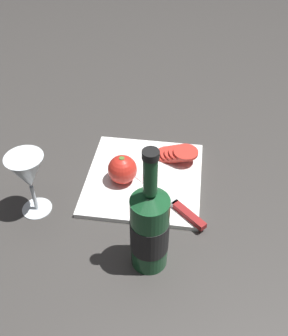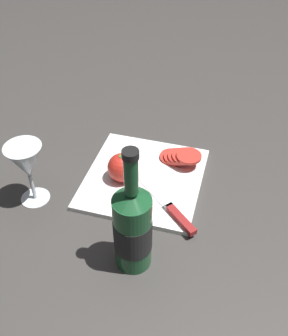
{
  "view_description": "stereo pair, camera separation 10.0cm",
  "coord_description": "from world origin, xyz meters",
  "px_view_note": "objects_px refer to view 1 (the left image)",
  "views": [
    {
      "loc": [
        0.75,
        0.07,
        0.71
      ],
      "look_at": [
        0.01,
        -0.04,
        0.04
      ],
      "focal_mm": 42.0,
      "sensor_mm": 36.0,
      "label": 1
    },
    {
      "loc": [
        0.73,
        0.16,
        0.71
      ],
      "look_at": [
        0.01,
        -0.04,
        0.04
      ],
      "focal_mm": 42.0,
      "sensor_mm": 36.0,
      "label": 2
    }
  ],
  "objects_px": {
    "wine_glass": "(28,174)",
    "knife": "(177,206)",
    "whole_tomato": "(122,169)",
    "tomato_slice_stack_near": "(177,153)",
    "wine_bottle": "(150,229)"
  },
  "relations": [
    {
      "from": "wine_glass",
      "to": "tomato_slice_stack_near",
      "type": "bearing_deg",
      "value": 124.44
    },
    {
      "from": "whole_tomato",
      "to": "tomato_slice_stack_near",
      "type": "height_order",
      "value": "whole_tomato"
    },
    {
      "from": "wine_glass",
      "to": "whole_tomato",
      "type": "height_order",
      "value": "wine_glass"
    },
    {
      "from": "wine_glass",
      "to": "knife",
      "type": "bearing_deg",
      "value": 96.56
    },
    {
      "from": "wine_bottle",
      "to": "wine_glass",
      "type": "distance_m",
      "value": 0.31
    },
    {
      "from": "whole_tomato",
      "to": "knife",
      "type": "relative_size",
      "value": 0.32
    },
    {
      "from": "wine_glass",
      "to": "wine_bottle",
      "type": "bearing_deg",
      "value": 69.36
    },
    {
      "from": "wine_bottle",
      "to": "wine_glass",
      "type": "relative_size",
      "value": 1.84
    },
    {
      "from": "wine_glass",
      "to": "tomato_slice_stack_near",
      "type": "height_order",
      "value": "wine_glass"
    },
    {
      "from": "whole_tomato",
      "to": "tomato_slice_stack_near",
      "type": "distance_m",
      "value": 0.17
    },
    {
      "from": "whole_tomato",
      "to": "knife",
      "type": "xyz_separation_m",
      "value": [
        0.08,
        0.15,
        -0.03
      ]
    },
    {
      "from": "knife",
      "to": "wine_bottle",
      "type": "bearing_deg",
      "value": 113.7
    },
    {
      "from": "wine_bottle",
      "to": "knife",
      "type": "relative_size",
      "value": 1.29
    },
    {
      "from": "knife",
      "to": "tomato_slice_stack_near",
      "type": "xyz_separation_m",
      "value": [
        -0.18,
        -0.02,
        0.01
      ]
    },
    {
      "from": "whole_tomato",
      "to": "knife",
      "type": "height_order",
      "value": "whole_tomato"
    }
  ]
}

